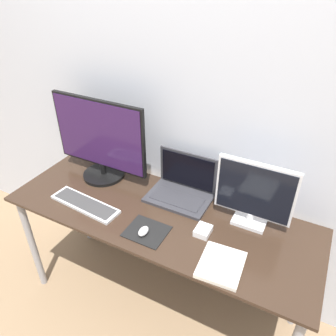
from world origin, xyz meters
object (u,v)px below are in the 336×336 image
object	(u,v)px
monitor_right	(254,194)
power_brick	(203,231)
monitor_left	(100,140)
mouse	(143,231)
laptop	(182,187)
book	(221,265)
keyboard	(85,204)

from	to	relation	value
monitor_right	power_brick	size ratio (longest dim) A/B	4.38
monitor_left	mouse	world-z (taller)	monitor_left
mouse	monitor_right	bearing A→B (deg)	37.00
monitor_right	laptop	distance (m)	0.43
mouse	power_brick	distance (m)	0.30
monitor_right	power_brick	world-z (taller)	monitor_right
laptop	monitor_left	bearing A→B (deg)	-174.92
monitor_left	book	distance (m)	1.00
monitor_right	laptop	size ratio (longest dim) A/B	1.09
monitor_right	mouse	distance (m)	0.58
monitor_left	power_brick	distance (m)	0.81
monitor_right	power_brick	distance (m)	0.31
mouse	book	xyz separation A→B (m)	(0.41, -0.01, -0.01)
book	monitor_left	bearing A→B (deg)	159.29
monitor_right	keyboard	size ratio (longest dim) A/B	0.91
monitor_left	laptop	world-z (taller)	monitor_left
keyboard	book	bearing A→B (deg)	-3.64
keyboard	book	xyz separation A→B (m)	(0.82, -0.05, 0.00)
keyboard	power_brick	size ratio (longest dim) A/B	4.82
laptop	keyboard	xyz separation A→B (m)	(-0.44, -0.34, -0.05)
monitor_left	book	world-z (taller)	monitor_left
monitor_left	laptop	size ratio (longest dim) A/B	1.73
power_brick	mouse	bearing A→B (deg)	-150.65
monitor_left	laptop	distance (m)	0.56
mouse	book	size ratio (longest dim) A/B	0.30
laptop	mouse	size ratio (longest dim) A/B	5.08
laptop	keyboard	distance (m)	0.56
mouse	book	bearing A→B (deg)	-1.29
keyboard	laptop	bearing A→B (deg)	37.52
monitor_left	monitor_right	xyz separation A→B (m)	(0.94, 0.00, -0.07)
monitor_right	monitor_left	bearing A→B (deg)	-179.99
book	power_brick	size ratio (longest dim) A/B	2.59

